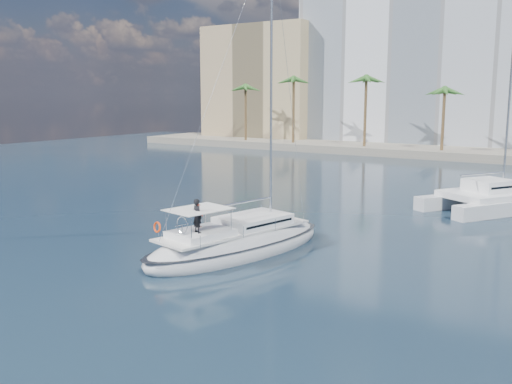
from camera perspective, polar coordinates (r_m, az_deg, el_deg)
The scene contains 9 objects.
ground at distance 33.32m, azimuth -0.37°, elevation -6.25°, with size 160.00×160.00×0.00m, color black.
quay at distance 89.89m, azimuth 21.63°, elevation 3.57°, with size 120.00×14.00×1.20m, color gray.
building_modern at distance 104.15m, azimuth 16.87°, elevation 11.97°, with size 42.00×16.00×28.00m, color white.
building_tan_left at distance 112.81m, azimuth 1.16°, elevation 10.65°, with size 22.00×14.00×22.00m, color tan.
palm_left at distance 98.38m, azimuth 1.42°, elevation 10.37°, with size 3.60×3.60×12.30m.
palm_centre at distance 85.57m, azimuth 21.49°, elevation 9.81°, with size 3.60×3.60×12.30m.
main_sloop at distance 33.44m, azimuth -1.85°, elevation -5.18°, with size 6.94×13.72×19.48m.
catamaran at distance 49.22m, azimuth 22.10°, elevation -0.42°, with size 10.05×11.86×15.69m.
seagull at distance 34.60m, azimuth 1.22°, elevation -4.84°, with size 0.97×0.42×0.18m.
Camera 1 is at (17.66, -26.72, 9.17)m, focal length 40.00 mm.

